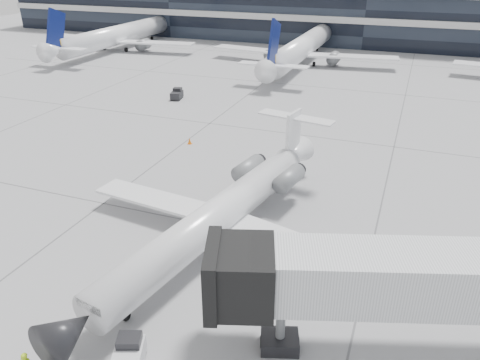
% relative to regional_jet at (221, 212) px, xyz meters
% --- Properties ---
extents(ground, '(220.00, 220.00, 0.00)m').
position_rel_regional_jet_xyz_m(ground, '(-0.45, 1.36, -2.07)').
color(ground, gray).
rests_on(ground, ground).
extents(terminal, '(170.00, 22.00, 10.00)m').
position_rel_regional_jet_xyz_m(terminal, '(-0.45, 83.36, 2.93)').
color(terminal, black).
rests_on(terminal, ground).
extents(bg_jet_left, '(32.00, 40.00, 9.60)m').
position_rel_regional_jet_xyz_m(bg_jet_left, '(-45.45, 56.36, -2.07)').
color(bg_jet_left, white).
rests_on(bg_jet_left, ground).
extents(bg_jet_center, '(32.00, 40.00, 9.60)m').
position_rel_regional_jet_xyz_m(bg_jet_center, '(-8.45, 56.36, -2.07)').
color(bg_jet_center, white).
rests_on(bg_jet_center, ground).
extents(regional_jet, '(20.92, 26.08, 6.05)m').
position_rel_regional_jet_xyz_m(regional_jet, '(0.00, 0.00, 0.00)').
color(regional_jet, silver).
rests_on(regional_jet, ground).
extents(jet_bridge, '(17.99, 8.73, 5.90)m').
position_rel_regional_jet_xyz_m(jet_bridge, '(12.65, -5.73, 2.23)').
color(jet_bridge, silver).
rests_on(jet_bridge, ground).
extents(baggage_tug, '(1.99, 2.50, 1.39)m').
position_rel_regional_jet_xyz_m(baggage_tug, '(0.14, -11.43, -1.44)').
color(baggage_tug, silver).
rests_on(baggage_tug, ground).
extents(traffic_cone, '(0.55, 0.55, 0.62)m').
position_rel_regional_jet_xyz_m(traffic_cone, '(-9.78, 14.91, -1.77)').
color(traffic_cone, orange).
rests_on(traffic_cone, ground).
extents(far_tug, '(1.68, 2.35, 1.36)m').
position_rel_regional_jet_xyz_m(far_tug, '(-18.52, 28.89, -1.46)').
color(far_tug, black).
rests_on(far_tug, ground).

